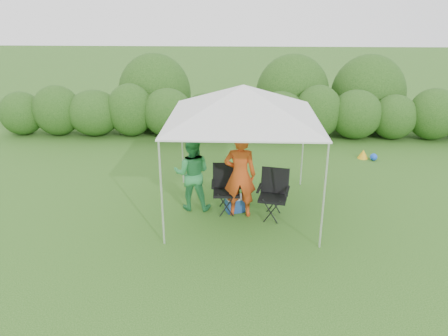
{
  "coord_description": "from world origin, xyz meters",
  "views": [
    {
      "loc": [
        -0.05,
        -8.31,
        4.49
      ],
      "look_at": [
        -0.39,
        0.4,
        1.05
      ],
      "focal_mm": 35.0,
      "sensor_mm": 36.0,
      "label": 1
    }
  ],
  "objects_px": {
    "woman": "(192,173)",
    "cooler": "(235,204)",
    "chair_right": "(274,190)",
    "canopy": "(243,102)",
    "man": "(240,175)",
    "chair_left": "(226,185)"
  },
  "relations": [
    {
      "from": "chair_right",
      "to": "cooler",
      "type": "height_order",
      "value": "chair_right"
    },
    {
      "from": "chair_right",
      "to": "woman",
      "type": "xyz_separation_m",
      "value": [
        -1.79,
        0.3,
        0.25
      ]
    },
    {
      "from": "chair_right",
      "to": "man",
      "type": "height_order",
      "value": "man"
    },
    {
      "from": "chair_left",
      "to": "cooler",
      "type": "distance_m",
      "value": 0.47
    },
    {
      "from": "cooler",
      "to": "man",
      "type": "bearing_deg",
      "value": -78.1
    },
    {
      "from": "chair_left",
      "to": "chair_right",
      "type": "bearing_deg",
      "value": -16.74
    },
    {
      "from": "canopy",
      "to": "cooler",
      "type": "distance_m",
      "value": 2.3
    },
    {
      "from": "chair_left",
      "to": "cooler",
      "type": "bearing_deg",
      "value": -25.53
    },
    {
      "from": "man",
      "to": "woman",
      "type": "relative_size",
      "value": 1.11
    },
    {
      "from": "chair_right",
      "to": "cooler",
      "type": "bearing_deg",
      "value": 179.6
    },
    {
      "from": "chair_right",
      "to": "cooler",
      "type": "relative_size",
      "value": 2.17
    },
    {
      "from": "chair_left",
      "to": "man",
      "type": "xyz_separation_m",
      "value": [
        0.3,
        -0.24,
        0.35
      ]
    },
    {
      "from": "man",
      "to": "woman",
      "type": "height_order",
      "value": "man"
    },
    {
      "from": "woman",
      "to": "cooler",
      "type": "height_order",
      "value": "woman"
    },
    {
      "from": "canopy",
      "to": "chair_left",
      "type": "xyz_separation_m",
      "value": [
        -0.34,
        0.03,
        -1.87
      ]
    },
    {
      "from": "chair_right",
      "to": "woman",
      "type": "relative_size",
      "value": 0.62
    },
    {
      "from": "man",
      "to": "cooler",
      "type": "height_order",
      "value": "man"
    },
    {
      "from": "man",
      "to": "cooler",
      "type": "relative_size",
      "value": 3.87
    },
    {
      "from": "canopy",
      "to": "woman",
      "type": "relative_size",
      "value": 1.83
    },
    {
      "from": "man",
      "to": "chair_left",
      "type": "bearing_deg",
      "value": -36.89
    },
    {
      "from": "canopy",
      "to": "cooler",
      "type": "bearing_deg",
      "value": -159.56
    },
    {
      "from": "canopy",
      "to": "chair_right",
      "type": "xyz_separation_m",
      "value": [
        0.68,
        -0.23,
        -1.86
      ]
    }
  ]
}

